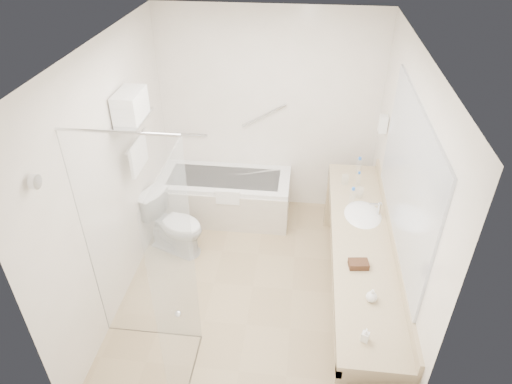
# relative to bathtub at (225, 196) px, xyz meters

# --- Properties ---
(floor) EXTENTS (3.20, 3.20, 0.00)m
(floor) POSITION_rel_bathtub_xyz_m (0.50, -1.24, -0.28)
(floor) COLOR tan
(floor) RESTS_ON ground
(ceiling) EXTENTS (2.60, 3.20, 0.10)m
(ceiling) POSITION_rel_bathtub_xyz_m (0.50, -1.24, 2.22)
(ceiling) COLOR silver
(ceiling) RESTS_ON wall_back
(wall_back) EXTENTS (2.60, 0.10, 2.50)m
(wall_back) POSITION_rel_bathtub_xyz_m (0.50, 0.36, 0.97)
(wall_back) COLOR white
(wall_back) RESTS_ON ground
(wall_front) EXTENTS (2.60, 0.10, 2.50)m
(wall_front) POSITION_rel_bathtub_xyz_m (0.50, -2.84, 0.97)
(wall_front) COLOR white
(wall_front) RESTS_ON ground
(wall_left) EXTENTS (0.10, 3.20, 2.50)m
(wall_left) POSITION_rel_bathtub_xyz_m (-0.80, -1.24, 0.97)
(wall_left) COLOR white
(wall_left) RESTS_ON ground
(wall_right) EXTENTS (0.10, 3.20, 2.50)m
(wall_right) POSITION_rel_bathtub_xyz_m (1.80, -1.24, 0.97)
(wall_right) COLOR white
(wall_right) RESTS_ON ground
(bathtub) EXTENTS (1.60, 0.73, 0.59)m
(bathtub) POSITION_rel_bathtub_xyz_m (0.00, 0.00, 0.00)
(bathtub) COLOR white
(bathtub) RESTS_ON floor
(grab_bar_short) EXTENTS (0.40, 0.03, 0.03)m
(grab_bar_short) POSITION_rel_bathtub_xyz_m (-0.45, 0.32, 0.67)
(grab_bar_short) COLOR silver
(grab_bar_short) RESTS_ON wall_back
(grab_bar_long) EXTENTS (0.53, 0.03, 0.33)m
(grab_bar_long) POSITION_rel_bathtub_xyz_m (0.45, 0.32, 0.97)
(grab_bar_long) COLOR silver
(grab_bar_long) RESTS_ON wall_back
(shower_enclosure) EXTENTS (0.96, 0.91, 2.11)m
(shower_enclosure) POSITION_rel_bathtub_xyz_m (-0.13, -2.16, 0.79)
(shower_enclosure) COLOR silver
(shower_enclosure) RESTS_ON floor
(towel_shelf) EXTENTS (0.24, 0.55, 0.81)m
(towel_shelf) POSITION_rel_bathtub_xyz_m (-0.67, -0.89, 1.48)
(towel_shelf) COLOR silver
(towel_shelf) RESTS_ON wall_left
(vanity_counter) EXTENTS (0.55, 2.70, 0.95)m
(vanity_counter) POSITION_rel_bathtub_xyz_m (1.52, -1.39, 0.36)
(vanity_counter) COLOR tan
(vanity_counter) RESTS_ON floor
(sink) EXTENTS (0.40, 0.52, 0.14)m
(sink) POSITION_rel_bathtub_xyz_m (1.55, -0.99, 0.54)
(sink) COLOR white
(sink) RESTS_ON vanity_counter
(faucet) EXTENTS (0.03, 0.03, 0.14)m
(faucet) POSITION_rel_bathtub_xyz_m (1.70, -0.99, 0.65)
(faucet) COLOR silver
(faucet) RESTS_ON vanity_counter
(mirror) EXTENTS (0.02, 2.00, 1.20)m
(mirror) POSITION_rel_bathtub_xyz_m (1.79, -1.39, 1.27)
(mirror) COLOR #AFB3BB
(mirror) RESTS_ON wall_right
(hairdryer_unit) EXTENTS (0.08, 0.10, 0.18)m
(hairdryer_unit) POSITION_rel_bathtub_xyz_m (1.75, -0.19, 1.17)
(hairdryer_unit) COLOR white
(hairdryer_unit) RESTS_ON wall_right
(toilet) EXTENTS (0.81, 0.64, 0.70)m
(toilet) POSITION_rel_bathtub_xyz_m (-0.45, -0.73, 0.08)
(toilet) COLOR white
(toilet) RESTS_ON floor
(amenity_basket) EXTENTS (0.18, 0.13, 0.05)m
(amenity_basket) POSITION_rel_bathtub_xyz_m (1.46, -1.74, 0.60)
(amenity_basket) COLOR #4A2C1A
(amenity_basket) RESTS_ON vanity_counter
(soap_bottle_a) EXTENTS (0.09, 0.12, 0.05)m
(soap_bottle_a) POSITION_rel_bathtub_xyz_m (1.45, -2.50, 0.60)
(soap_bottle_a) COLOR white
(soap_bottle_a) RESTS_ON vanity_counter
(soap_bottle_b) EXTENTS (0.13, 0.14, 0.09)m
(soap_bottle_b) POSITION_rel_bathtub_xyz_m (1.53, -2.11, 0.62)
(soap_bottle_b) COLOR white
(soap_bottle_b) RESTS_ON vanity_counter
(water_bottle_left) EXTENTS (0.06, 0.06, 0.21)m
(water_bottle_left) POSITION_rel_bathtub_xyz_m (1.56, -0.22, 0.67)
(water_bottle_left) COLOR silver
(water_bottle_left) RESTS_ON vanity_counter
(water_bottle_mid) EXTENTS (0.06, 0.06, 0.20)m
(water_bottle_mid) POSITION_rel_bathtub_xyz_m (1.45, -0.83, 0.66)
(water_bottle_mid) COLOR silver
(water_bottle_mid) RESTS_ON vanity_counter
(water_bottle_right) EXTENTS (0.05, 0.05, 0.17)m
(water_bottle_right) POSITION_rel_bathtub_xyz_m (1.54, -0.46, 0.65)
(water_bottle_right) COLOR silver
(water_bottle_right) RESTS_ON vanity_counter
(drinking_glass_near) EXTENTS (0.08, 0.08, 0.10)m
(drinking_glass_near) POSITION_rel_bathtub_xyz_m (1.41, -0.45, 0.62)
(drinking_glass_near) COLOR silver
(drinking_glass_near) RESTS_ON vanity_counter
(drinking_glass_far) EXTENTS (0.10, 0.10, 0.10)m
(drinking_glass_far) POSITION_rel_bathtub_xyz_m (1.54, -0.68, 0.63)
(drinking_glass_far) COLOR silver
(drinking_glass_far) RESTS_ON vanity_counter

